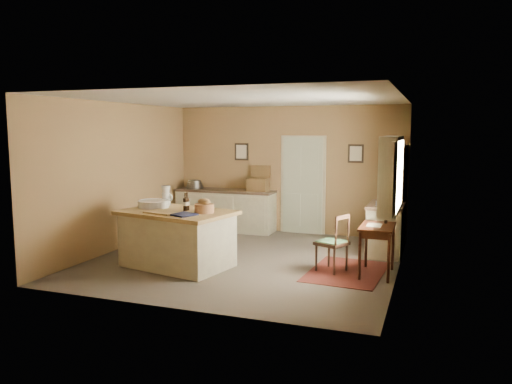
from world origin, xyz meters
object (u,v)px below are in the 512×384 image
at_px(writing_desk, 377,232).
at_px(desk_chair, 332,243).
at_px(work_island, 177,237).
at_px(sideboard, 226,208).
at_px(shelving_unit, 399,196).
at_px(right_cabinet, 386,228).

height_order(writing_desk, desk_chair, desk_chair).
bearing_deg(writing_desk, work_island, -169.41).
distance_m(work_island, writing_desk, 3.16).
bearing_deg(sideboard, shelving_unit, -3.21).
height_order(work_island, sideboard, work_island).
relative_size(desk_chair, right_cabinet, 0.81).
distance_m(desk_chair, right_cabinet, 1.60).
bearing_deg(sideboard, right_cabinet, -15.46).
height_order(sideboard, writing_desk, sideboard).
distance_m(sideboard, shelving_unit, 3.70).
bearing_deg(work_island, desk_chair, 24.36).
xyz_separation_m(desk_chair, shelving_unit, (0.84, 2.21, 0.51)).
distance_m(writing_desk, shelving_unit, 2.20).
relative_size(writing_desk, desk_chair, 0.91).
distance_m(right_cabinet, shelving_unit, 0.93).
xyz_separation_m(desk_chair, right_cabinet, (0.69, 1.45, 0.01)).
xyz_separation_m(work_island, writing_desk, (3.10, 0.58, 0.18)).
height_order(sideboard, desk_chair, sideboard).
bearing_deg(shelving_unit, sideboard, 176.79).
distance_m(sideboard, desk_chair, 3.72).
xyz_separation_m(writing_desk, desk_chair, (-0.69, -0.04, -0.22)).
relative_size(sideboard, writing_desk, 2.70).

